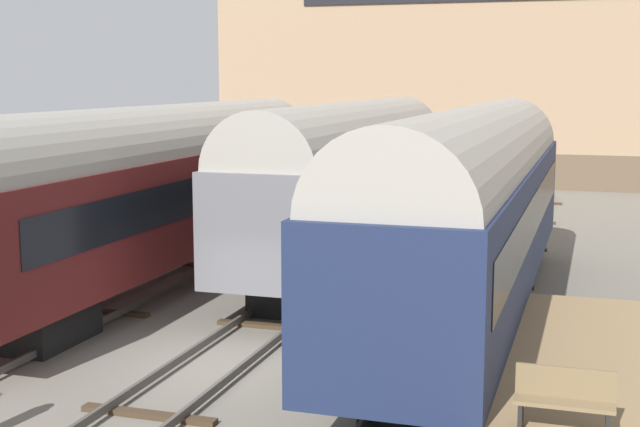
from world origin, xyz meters
The scene contains 10 objects.
ground_plane centered at (0.00, 0.00, 0.00)m, with size 200.00×200.00×0.00m, color #6B665B.
track_left centered at (-4.54, 0.00, 0.14)m, with size 2.60×60.00×0.26m.
track_middle centered at (0.00, 0.00, 0.14)m, with size 2.60×60.00×0.26m.
track_right centered at (4.54, 0.00, 0.14)m, with size 2.60×60.00×0.26m.
train_car_maroon centered at (-4.54, 6.36, 2.99)m, with size 2.91×18.57×5.23m.
train_car_grey centered at (0.00, 10.14, 2.98)m, with size 3.09×15.98×5.27m.
train_car_navy centered at (4.54, 4.98, 3.03)m, with size 3.05×18.74×5.33m.
station_platform centered at (7.32, -1.45, 0.91)m, with size 2.91×11.62×0.99m.
bench centered at (7.14, -3.90, 1.48)m, with size 1.40×0.40×0.91m.
warehouse_building centered at (3.54, 39.24, 9.69)m, with size 35.82×13.13×19.39m.
Camera 1 is at (7.46, -16.50, 5.98)m, focal length 50.00 mm.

